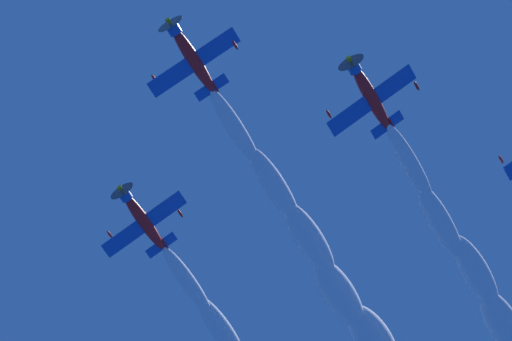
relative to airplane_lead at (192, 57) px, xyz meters
name	(u,v)px	position (x,y,z in m)	size (l,w,h in m)	color
airplane_lead	(192,57)	(0.00, 0.00, 0.00)	(7.74, 7.21, 2.80)	red
airplane_left_wingman	(370,95)	(-12.58, -6.15, -1.66)	(7.57, 7.20, 3.19)	red
airplane_right_wingman	(142,219)	(8.43, -13.00, 0.80)	(7.59, 7.21, 3.13)	red
smoke_trail_lead	(357,314)	(-6.81, -26.87, 0.22)	(12.12, 37.22, 3.75)	white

